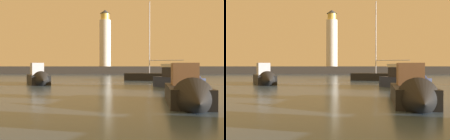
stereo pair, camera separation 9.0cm
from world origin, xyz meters
TOP-DOWN VIEW (x-y plane):
  - ground_plane at (0.00, 33.80)m, footprint 220.00×220.00m
  - breakwater at (0.00, 67.60)m, footprint 83.08×5.17m
  - lighthouse at (-3.93, 67.60)m, footprint 2.94×2.94m
  - motorboat_0 at (7.07, 21.85)m, footprint 4.26×6.90m
  - motorboat_3 at (-7.03, 26.25)m, footprint 4.75×6.96m
  - motorboat_4 at (5.40, 11.69)m, footprint 2.37×6.40m
  - sailboat_moored at (6.06, 34.86)m, footprint 8.49×3.86m

SIDE VIEW (x-z plane):
  - ground_plane at x=0.00m, z-range 0.00..0.00m
  - sailboat_moored at x=6.06m, z-range -4.85..5.93m
  - motorboat_4 at x=5.40m, z-range -0.63..1.86m
  - motorboat_0 at x=7.07m, z-range -0.57..1.91m
  - motorboat_3 at x=-7.03m, z-range -0.61..2.04m
  - breakwater at x=0.00m, z-range 0.00..1.98m
  - lighthouse at x=-3.93m, z-range 1.59..16.41m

